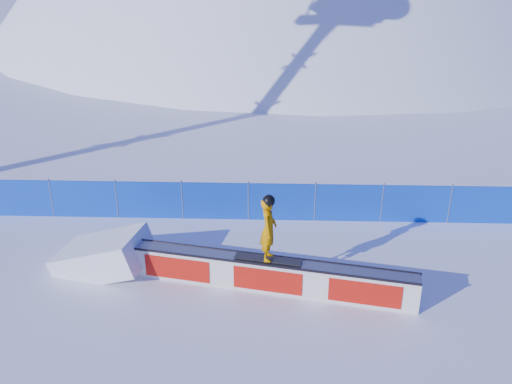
{
  "coord_description": "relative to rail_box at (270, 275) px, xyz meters",
  "views": [
    {
      "loc": [
        -2.23,
        -11.0,
        7.86
      ],
      "look_at": [
        -2.72,
        2.82,
        1.67
      ],
      "focal_mm": 40.0,
      "sensor_mm": 36.0,
      "label": 1
    }
  ],
  "objects": [
    {
      "name": "rail_box",
      "position": [
        0.0,
        0.0,
        0.0
      ],
      "size": [
        6.99,
        1.89,
        0.84
      ],
      "rotation": [
        0.0,
        0.0,
        -0.2
      ],
      "color": "silver",
      "rests_on": "ground"
    },
    {
      "name": "snowboarder",
      "position": [
        -0.04,
        0.01,
        1.26
      ],
      "size": [
        1.64,
        0.61,
        1.69
      ],
      "rotation": [
        0.0,
        0.0,
        1.47
      ],
      "color": "black",
      "rests_on": "rail_box"
    },
    {
      "name": "safety_fence",
      "position": [
        2.31,
        3.77,
        0.19
      ],
      "size": [
        22.05,
        0.05,
        1.3
      ],
      "color": "#0C3EC3",
      "rests_on": "ground"
    },
    {
      "name": "ground",
      "position": [
        2.31,
        -0.73,
        -0.42
      ],
      "size": [
        160.0,
        160.0,
        0.0
      ],
      "primitive_type": "plane",
      "color": "white",
      "rests_on": "ground"
    },
    {
      "name": "snow_ramp",
      "position": [
        -4.31,
        0.88,
        -0.42
      ],
      "size": [
        2.65,
        1.94,
        1.49
      ],
      "primitive_type": null,
      "rotation": [
        0.0,
        -0.31,
        -0.2
      ],
      "color": "white",
      "rests_on": "ground"
    },
    {
      "name": "snow_hill",
      "position": [
        2.31,
        41.27,
        -18.42
      ],
      "size": [
        64.0,
        64.0,
        64.0
      ],
      "color": "white",
      "rests_on": "ground"
    }
  ]
}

